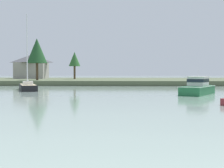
{
  "coord_description": "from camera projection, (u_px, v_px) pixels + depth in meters",
  "views": [
    {
      "loc": [
        -7.42,
        -10.79,
        3.44
      ],
      "look_at": [
        -9.22,
        34.54,
        1.75
      ],
      "focal_mm": 52.77,
      "sensor_mm": 36.0,
      "label": 1
    }
  ],
  "objects": [
    {
      "name": "sailboat_black",
      "position": [
        28.0,
        89.0,
        61.13
      ],
      "size": [
        6.07,
        10.32,
        14.97
      ],
      "color": "black",
      "rests_on": "ground"
    },
    {
      "name": "shore_tree_center_left",
      "position": [
        37.0,
        51.0,
        86.86
      ],
      "size": [
        5.35,
        5.35,
        11.04
      ],
      "color": "brown",
      "rests_on": "far_shore_bank"
    },
    {
      "name": "shore_tree_center_right",
      "position": [
        75.0,
        59.0,
        100.16
      ],
      "size": [
        3.53,
        3.53,
        8.24
      ],
      "color": "brown",
      "rests_on": "far_shore_bank"
    },
    {
      "name": "cottage_eastern",
      "position": [
        32.0,
        66.0,
        107.89
      ],
      "size": [
        10.42,
        8.61,
        7.84
      ],
      "color": "#9E998E",
      "rests_on": "far_shore_bank"
    },
    {
      "name": "far_shore_bank",
      "position": [
        149.0,
        81.0,
        100.45
      ],
      "size": [
        240.26,
        44.47,
        1.23
      ],
      "primitive_type": "cube",
      "color": "#4C563D",
      "rests_on": "ground"
    },
    {
      "name": "cruiser_green",
      "position": [
        199.0,
        90.0,
        50.56
      ],
      "size": [
        7.42,
        10.23,
        5.21
      ],
      "color": "#236B3D",
      "rests_on": "ground"
    }
  ]
}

